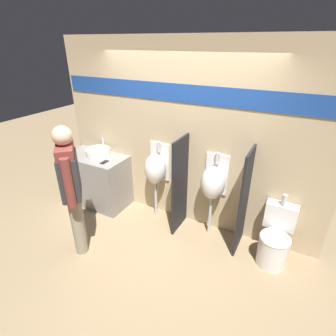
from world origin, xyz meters
TOP-DOWN VIEW (x-y plane):
  - ground_plane at (0.00, 0.00)m, footprint 16.00×16.00m
  - display_wall at (0.00, 0.60)m, footprint 4.11×0.07m
  - sink_counter at (-1.46, 0.27)m, footprint 1.09×0.59m
  - sink_basin at (-1.41, 0.33)m, footprint 0.40×0.40m
  - cell_phone at (-1.13, 0.16)m, footprint 0.07×0.14m
  - divider_near_counter at (0.11, 0.33)m, footprint 0.03×0.48m
  - divider_mid at (1.03, 0.33)m, footprint 0.03×0.48m
  - urinal_near_counter at (-0.35, 0.42)m, footprint 0.35×0.31m
  - urinal_far at (0.57, 0.42)m, footprint 0.35×0.31m
  - toilet at (1.49, 0.28)m, footprint 0.39×0.54m
  - person_in_vest at (-0.89, -0.73)m, footprint 0.49×0.49m

SIDE VIEW (x-z plane):
  - ground_plane at x=0.00m, z-range 0.00..0.00m
  - toilet at x=1.49m, z-range -0.13..0.77m
  - sink_counter at x=-1.46m, z-range 0.00..0.89m
  - divider_near_counter at x=0.11m, z-range 0.00..1.45m
  - divider_mid at x=1.03m, z-range 0.00..1.45m
  - urinal_near_counter at x=-0.35m, z-range 0.21..1.48m
  - urinal_far at x=0.57m, z-range 0.21..1.48m
  - cell_phone at x=-1.13m, z-range 0.89..0.90m
  - sink_basin at x=-1.41m, z-range 0.82..1.08m
  - person_in_vest at x=-0.89m, z-range 0.14..1.90m
  - display_wall at x=0.00m, z-range 0.01..2.71m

